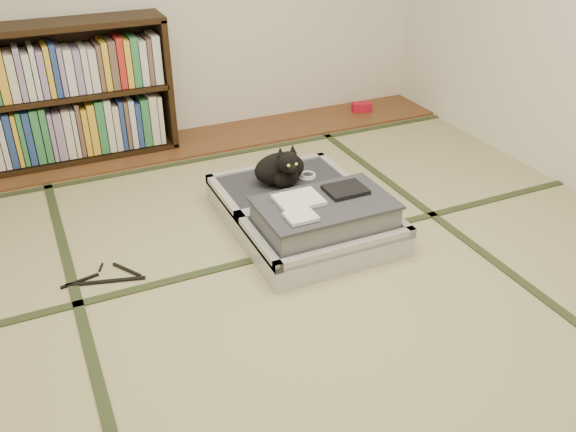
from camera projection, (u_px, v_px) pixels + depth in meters
name	position (u px, v px, depth m)	size (l,w,h in m)	color
floor	(309.00, 298.00, 2.87)	(4.50, 4.50, 0.00)	tan
wood_strip	(188.00, 143.00, 4.44)	(4.00, 0.50, 0.02)	brown
red_item	(362.00, 107.00, 4.98)	(0.15, 0.09, 0.07)	red
tatami_borders	(268.00, 245.00, 3.26)	(4.00, 4.50, 0.01)	#2D381E
bookcase	(67.00, 97.00, 4.00)	(1.36, 0.31, 0.92)	black
suitcase	(306.00, 213.00, 3.35)	(0.79, 1.05, 0.31)	#B9B9BE
cat	(282.00, 169.00, 3.50)	(0.35, 0.35, 0.28)	black
cable_coil	(307.00, 176.00, 3.64)	(0.11, 0.11, 0.03)	white
hanger	(105.00, 278.00, 3.00)	(0.40, 0.22, 0.01)	black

